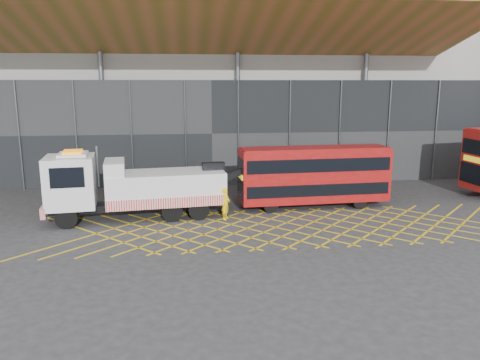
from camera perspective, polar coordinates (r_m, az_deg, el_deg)
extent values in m
plane|color=#2A2A2D|center=(25.48, -6.36, -6.14)|extent=(120.00, 120.00, 0.00)
cube|color=gold|center=(25.92, -17.09, -6.28)|extent=(7.16, 7.16, 0.01)
cube|color=gold|center=(25.92, -17.09, -6.28)|extent=(7.16, 7.16, 0.01)
cube|color=gold|center=(25.67, -13.56, -6.25)|extent=(7.16, 7.16, 0.01)
cube|color=gold|center=(25.67, -13.56, -6.25)|extent=(7.16, 7.16, 0.01)
cube|color=gold|center=(25.52, -9.97, -6.20)|extent=(7.16, 7.16, 0.01)
cube|color=gold|center=(25.52, -9.97, -6.20)|extent=(7.16, 7.16, 0.01)
cube|color=gold|center=(25.48, -6.36, -6.13)|extent=(7.16, 7.16, 0.01)
cube|color=gold|center=(25.48, -6.36, -6.13)|extent=(7.16, 7.16, 0.01)
cube|color=gold|center=(25.53, -2.74, -6.03)|extent=(7.16, 7.16, 0.01)
cube|color=gold|center=(25.53, -2.74, -6.03)|extent=(7.16, 7.16, 0.01)
cube|color=gold|center=(25.68, 0.84, -5.91)|extent=(7.16, 7.16, 0.01)
cube|color=gold|center=(25.68, 0.84, -5.91)|extent=(7.16, 7.16, 0.01)
cube|color=gold|center=(25.93, 4.36, -5.77)|extent=(7.16, 7.16, 0.01)
cube|color=gold|center=(25.93, 4.36, -5.77)|extent=(7.16, 7.16, 0.01)
cube|color=gold|center=(26.27, 7.81, -5.61)|extent=(7.16, 7.16, 0.01)
cube|color=gold|center=(26.27, 7.81, -5.61)|extent=(7.16, 7.16, 0.01)
cube|color=gold|center=(26.71, 11.15, -5.43)|extent=(7.16, 7.16, 0.01)
cube|color=gold|center=(26.71, 11.15, -5.43)|extent=(7.16, 7.16, 0.01)
cube|color=gold|center=(27.23, 14.37, -5.25)|extent=(7.16, 7.16, 0.01)
cube|color=gold|center=(27.23, 14.37, -5.25)|extent=(7.16, 7.16, 0.01)
cube|color=gold|center=(27.84, 17.46, -5.05)|extent=(7.16, 7.16, 0.01)
cube|color=gold|center=(27.84, 17.46, -5.05)|extent=(7.16, 7.16, 0.01)
cube|color=gold|center=(28.52, 20.41, -4.86)|extent=(7.16, 7.16, 0.01)
cube|color=gold|center=(28.52, 20.41, -4.86)|extent=(7.16, 7.16, 0.01)
cube|color=gold|center=(29.27, 23.21, -4.66)|extent=(7.16, 7.16, 0.01)
cube|color=gold|center=(29.27, 23.21, -4.66)|extent=(7.16, 7.16, 0.01)
cube|color=gold|center=(30.09, 25.86, -4.46)|extent=(7.16, 7.16, 0.01)
cube|color=gold|center=(30.09, 25.86, -4.46)|extent=(7.16, 7.16, 0.01)
cube|color=gray|center=(43.31, -4.13, 13.34)|extent=(55.00, 14.00, 18.00)
cube|color=black|center=(36.21, -3.47, 5.73)|extent=(55.00, 0.80, 8.00)
cube|color=olive|center=(32.46, -6.96, 18.24)|extent=(40.00, 11.93, 4.07)
cylinder|color=#595B60|center=(36.35, -16.26, 6.89)|extent=(0.36, 0.36, 10.00)
cylinder|color=#595B60|center=(36.08, -0.28, 7.33)|extent=(0.36, 0.36, 10.00)
cylinder|color=#595B60|center=(38.50, 14.80, 7.22)|extent=(0.36, 0.36, 10.00)
cube|color=black|center=(28.06, -12.11, -3.01)|extent=(10.51, 2.30, 0.39)
cube|color=white|center=(27.90, -19.94, -0.18)|extent=(2.94, 3.04, 2.86)
cube|color=black|center=(28.00, -22.74, 0.68)|extent=(0.33, 2.41, 1.21)
cube|color=red|center=(28.41, -22.50, -3.13)|extent=(0.60, 2.87, 0.61)
cube|color=orange|center=(27.60, -19.73, 3.26)|extent=(1.14, 1.43, 0.13)
cube|color=white|center=(27.88, -9.03, -0.78)|extent=(7.09, 3.52, 1.76)
cube|color=red|center=(26.67, -8.75, -2.80)|extent=(6.78, 0.85, 0.61)
cube|color=white|center=(27.58, -15.05, 1.51)|extent=(1.40, 2.75, 0.77)
cube|color=black|center=(28.02, -3.26, 1.59)|extent=(1.37, 0.70, 0.55)
cube|color=black|center=(28.33, -1.06, 0.59)|extent=(2.43, 0.66, 1.19)
cylinder|color=black|center=(27.22, -20.41, -4.32)|extent=(1.25, 0.52, 1.21)
cylinder|color=black|center=(29.44, -19.88, -3.10)|extent=(1.25, 0.52, 1.21)
cylinder|color=black|center=(27.24, -5.06, -3.60)|extent=(1.25, 0.52, 1.21)
cylinder|color=black|center=(29.45, -5.72, -2.43)|extent=(1.25, 0.52, 1.21)
cylinder|color=#595B60|center=(28.74, -16.96, 1.58)|extent=(0.15, 0.15, 2.42)
cube|color=maroon|center=(29.94, 9.01, 0.67)|extent=(9.54, 2.69, 3.33)
cube|color=black|center=(30.10, 8.96, -0.79)|extent=(9.17, 2.73, 0.73)
cube|color=black|center=(29.81, 9.06, 2.11)|extent=(9.17, 2.73, 0.82)
cube|color=black|center=(28.94, 0.03, -1.06)|extent=(0.16, 1.93, 1.12)
cube|color=black|center=(28.64, 0.04, 1.87)|extent=(0.16, 1.93, 0.82)
cube|color=yellow|center=(28.77, 0.02, 0.52)|extent=(0.14, 1.53, 0.30)
cube|color=maroon|center=(29.67, 9.12, 3.88)|extent=(9.35, 2.51, 0.10)
cylinder|color=black|center=(28.61, 3.79, -3.15)|extent=(0.91, 0.30, 0.89)
cylinder|color=black|center=(30.39, 2.96, -2.25)|extent=(0.91, 0.30, 0.89)
cylinder|color=black|center=(30.44, 14.39, -2.59)|extent=(0.91, 0.30, 0.89)
cylinder|color=black|center=(32.12, 13.03, -1.77)|extent=(0.91, 0.30, 0.89)
cube|color=black|center=(35.81, 26.40, 0.70)|extent=(0.27, 2.36, 1.37)
cube|color=black|center=(35.54, 26.67, 3.61)|extent=(0.27, 2.36, 1.00)
cube|color=yellow|center=(35.64, 26.54, 2.27)|extent=(0.23, 1.87, 0.37)
imported|color=yellow|center=(27.16, -1.75, -2.87)|extent=(0.69, 0.81, 1.88)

